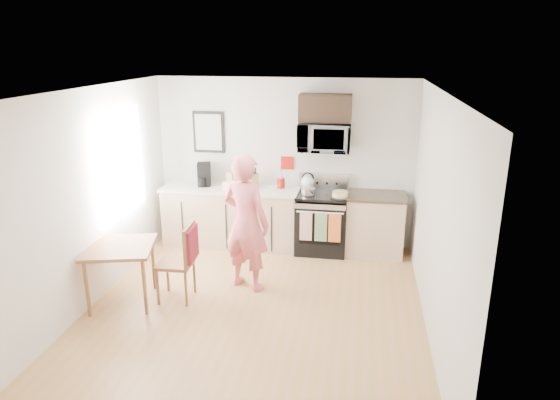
% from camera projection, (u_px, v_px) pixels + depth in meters
% --- Properties ---
extents(floor, '(4.60, 4.60, 0.00)m').
position_uv_depth(floor, '(254.00, 311.00, 6.01)').
color(floor, '#A27C3F').
rests_on(floor, ground).
extents(back_wall, '(4.00, 0.04, 2.60)m').
position_uv_depth(back_wall, '(284.00, 163.00, 7.78)').
color(back_wall, silver).
rests_on(back_wall, floor).
extents(front_wall, '(4.00, 0.04, 2.60)m').
position_uv_depth(front_wall, '(181.00, 311.00, 3.45)').
color(front_wall, silver).
rests_on(front_wall, floor).
extents(left_wall, '(0.04, 4.60, 2.60)m').
position_uv_depth(left_wall, '(89.00, 200.00, 5.93)').
color(left_wall, silver).
rests_on(left_wall, floor).
extents(right_wall, '(0.04, 4.60, 2.60)m').
position_uv_depth(right_wall, '(436.00, 218.00, 5.31)').
color(right_wall, silver).
rests_on(right_wall, floor).
extents(ceiling, '(4.00, 4.60, 0.04)m').
position_uv_depth(ceiling, '(251.00, 91.00, 5.23)').
color(ceiling, white).
rests_on(ceiling, back_wall).
extents(window, '(0.06, 1.40, 1.50)m').
position_uv_depth(window, '(121.00, 164.00, 6.60)').
color(window, silver).
rests_on(window, left_wall).
extents(cabinet_left, '(2.10, 0.60, 0.90)m').
position_uv_depth(cabinet_left, '(231.00, 217.00, 7.88)').
color(cabinet_left, tan).
rests_on(cabinet_left, floor).
extents(countertop_left, '(2.14, 0.64, 0.04)m').
position_uv_depth(countertop_left, '(230.00, 189.00, 7.74)').
color(countertop_left, beige).
rests_on(countertop_left, cabinet_left).
extents(cabinet_right, '(0.84, 0.60, 0.90)m').
position_uv_depth(cabinet_right, '(374.00, 225.00, 7.53)').
color(cabinet_right, tan).
rests_on(cabinet_right, floor).
extents(countertop_right, '(0.88, 0.64, 0.04)m').
position_uv_depth(countertop_right, '(376.00, 196.00, 7.39)').
color(countertop_right, black).
rests_on(countertop_right, cabinet_right).
extents(range, '(0.76, 0.70, 1.16)m').
position_uv_depth(range, '(321.00, 224.00, 7.64)').
color(range, black).
rests_on(range, floor).
extents(microwave, '(0.76, 0.51, 0.42)m').
position_uv_depth(microwave, '(324.00, 137.00, 7.34)').
color(microwave, silver).
rests_on(microwave, back_wall).
extents(upper_cabinet, '(0.76, 0.35, 0.40)m').
position_uv_depth(upper_cabinet, '(325.00, 108.00, 7.26)').
color(upper_cabinet, black).
rests_on(upper_cabinet, back_wall).
extents(wall_art, '(0.50, 0.04, 0.65)m').
position_uv_depth(wall_art, '(209.00, 132.00, 7.81)').
color(wall_art, black).
rests_on(wall_art, back_wall).
extents(wall_trivet, '(0.20, 0.02, 0.20)m').
position_uv_depth(wall_trivet, '(287.00, 163.00, 7.76)').
color(wall_trivet, '#A6170E').
rests_on(wall_trivet, back_wall).
extents(person, '(0.77, 0.64, 1.80)m').
position_uv_depth(person, '(246.00, 222.00, 6.35)').
color(person, '#C0353F').
rests_on(person, floor).
extents(dining_table, '(0.84, 0.84, 0.75)m').
position_uv_depth(dining_table, '(120.00, 253.00, 6.03)').
color(dining_table, brown).
rests_on(dining_table, floor).
extents(chair, '(0.48, 0.43, 0.99)m').
position_uv_depth(chair, '(186.00, 252.00, 6.10)').
color(chair, brown).
rests_on(chair, floor).
extents(knife_block, '(0.14, 0.16, 0.21)m').
position_uv_depth(knife_block, '(255.00, 180.00, 7.74)').
color(knife_block, brown).
rests_on(knife_block, countertop_left).
extents(utensil_crock, '(0.12, 0.12, 0.36)m').
position_uv_depth(utensil_crock, '(281.00, 179.00, 7.68)').
color(utensil_crock, '#A6170E').
rests_on(utensil_crock, countertop_left).
extents(fruit_bowl, '(0.24, 0.24, 0.09)m').
position_uv_depth(fruit_bowl, '(240.00, 183.00, 7.88)').
color(fruit_bowl, white).
rests_on(fruit_bowl, countertop_left).
extents(milk_carton, '(0.10, 0.10, 0.24)m').
position_uv_depth(milk_carton, '(230.00, 179.00, 7.75)').
color(milk_carton, tan).
rests_on(milk_carton, countertop_left).
extents(coffee_maker, '(0.26, 0.32, 0.36)m').
position_uv_depth(coffee_maker, '(204.00, 175.00, 7.81)').
color(coffee_maker, black).
rests_on(coffee_maker, countertop_left).
extents(bread_bag, '(0.37, 0.30, 0.12)m').
position_uv_depth(bread_bag, '(234.00, 186.00, 7.59)').
color(bread_bag, '#E4AF77').
rests_on(bread_bag, countertop_left).
extents(cake, '(0.28, 0.28, 0.09)m').
position_uv_depth(cake, '(340.00, 195.00, 7.27)').
color(cake, black).
rests_on(cake, range).
extents(kettle, '(0.21, 0.21, 0.27)m').
position_uv_depth(kettle, '(308.00, 182.00, 7.69)').
color(kettle, white).
rests_on(kettle, range).
extents(pot, '(0.21, 0.34, 0.10)m').
position_uv_depth(pot, '(308.00, 191.00, 7.40)').
color(pot, silver).
rests_on(pot, range).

